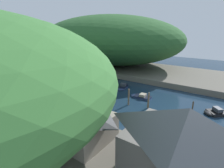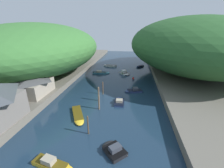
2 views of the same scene
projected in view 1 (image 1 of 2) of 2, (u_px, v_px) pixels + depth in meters
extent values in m
plane|color=#192D42|center=(97.00, 92.00, 40.32)|extent=(130.00, 130.00, 0.00)
cube|color=#666056|center=(142.00, 70.00, 57.95)|extent=(22.00, 120.00, 1.41)
ellipsoid|color=#285628|center=(107.00, 40.00, 64.40)|extent=(39.76, 55.66, 17.39)
cube|color=slate|center=(183.00, 159.00, 14.67)|extent=(6.52, 9.35, 4.24)
pyramid|color=#3D4247|center=(188.00, 123.00, 13.64)|extent=(7.04, 10.10, 2.53)
cube|color=gray|center=(79.00, 126.00, 20.77)|extent=(6.00, 7.39, 3.02)
pyramid|color=#4C4C51|center=(78.00, 110.00, 20.14)|extent=(6.48, 7.98, 1.09)
cube|color=teal|center=(44.00, 89.00, 41.45)|extent=(5.00, 2.78, 0.45)
ellipsoid|color=teal|center=(51.00, 86.00, 43.44)|extent=(2.62, 2.37, 0.45)
cube|color=#132A33|center=(43.00, 88.00, 41.37)|extent=(5.10, 2.84, 0.03)
cube|color=#9E937F|center=(43.00, 87.00, 41.17)|extent=(1.85, 1.74, 0.55)
cube|color=navy|center=(142.00, 97.00, 36.68)|extent=(2.08, 3.51, 0.41)
ellipsoid|color=navy|center=(135.00, 95.00, 37.60)|extent=(1.93, 1.78, 0.41)
cube|color=black|center=(142.00, 96.00, 36.61)|extent=(2.12, 3.58, 0.03)
cube|color=#9E937F|center=(143.00, 95.00, 36.48)|extent=(1.42, 1.25, 0.55)
cube|color=black|center=(217.00, 113.00, 29.72)|extent=(3.45, 3.49, 0.54)
ellipsoid|color=black|center=(209.00, 113.00, 29.59)|extent=(2.46, 2.40, 0.54)
cube|color=black|center=(217.00, 111.00, 29.64)|extent=(3.52, 3.56, 0.03)
cube|color=#333842|center=(218.00, 110.00, 29.55)|extent=(1.78, 1.73, 0.66)
cube|color=white|center=(30.00, 79.00, 49.18)|extent=(4.56, 2.45, 0.65)
ellipsoid|color=white|center=(21.00, 81.00, 47.76)|extent=(2.42, 1.96, 0.65)
cube|color=#525252|center=(29.00, 78.00, 49.08)|extent=(4.65, 2.50, 0.03)
cube|color=navy|center=(123.00, 87.00, 43.04)|extent=(3.83, 2.63, 0.41)
ellipsoid|color=navy|center=(121.00, 89.00, 41.49)|extent=(2.12, 2.12, 0.41)
cube|color=black|center=(123.00, 86.00, 42.97)|extent=(3.91, 2.68, 0.03)
cube|color=#333842|center=(123.00, 85.00, 42.97)|extent=(1.50, 1.54, 0.66)
cube|color=navy|center=(62.00, 71.00, 58.98)|extent=(2.92, 3.29, 0.60)
ellipsoid|color=navy|center=(62.00, 72.00, 57.49)|extent=(1.87, 1.97, 0.60)
cube|color=black|center=(62.00, 70.00, 58.88)|extent=(2.98, 3.35, 0.03)
cube|color=white|center=(70.00, 80.00, 48.42)|extent=(3.65, 3.78, 0.54)
ellipsoid|color=white|center=(76.00, 80.00, 48.52)|extent=(2.57, 2.51, 0.54)
cube|color=#525252|center=(70.00, 79.00, 48.33)|extent=(3.72, 3.85, 0.03)
cube|color=silver|center=(70.00, 78.00, 48.20)|extent=(1.86, 1.80, 0.86)
cube|color=gold|center=(153.00, 118.00, 28.00)|extent=(3.70, 5.27, 0.48)
ellipsoid|color=gold|center=(170.00, 119.00, 27.63)|extent=(2.48, 2.95, 0.48)
cube|color=#4C3E0E|center=(153.00, 117.00, 27.92)|extent=(3.78, 5.37, 0.03)
cylinder|color=#4C3D2D|center=(192.00, 111.00, 27.64)|extent=(0.23, 0.23, 3.04)
sphere|color=#4C3D2D|center=(193.00, 102.00, 27.17)|extent=(0.21, 0.21, 0.21)
cylinder|color=brown|center=(148.00, 101.00, 31.77)|extent=(0.32, 0.32, 2.84)
sphere|color=brown|center=(149.00, 93.00, 31.32)|extent=(0.28, 0.28, 0.28)
cylinder|color=brown|center=(129.00, 97.00, 33.05)|extent=(0.32, 0.32, 3.07)
sphere|color=brown|center=(129.00, 89.00, 32.57)|extent=(0.29, 0.29, 0.29)
cylinder|color=brown|center=(115.00, 93.00, 35.13)|extent=(0.23, 0.23, 3.13)
sphere|color=brown|center=(115.00, 85.00, 34.64)|extent=(0.21, 0.21, 0.21)
sphere|color=red|center=(93.00, 81.00, 47.83)|extent=(0.62, 0.62, 0.62)
cone|color=red|center=(93.00, 79.00, 47.69)|extent=(0.31, 0.31, 0.31)
cylinder|color=#282D3D|center=(149.00, 145.00, 19.08)|extent=(0.13, 0.13, 0.85)
cylinder|color=#282D3D|center=(147.00, 144.00, 19.16)|extent=(0.13, 0.13, 0.85)
cube|color=#2D2D33|center=(149.00, 139.00, 18.89)|extent=(0.27, 0.41, 0.62)
sphere|color=#9E7051|center=(149.00, 135.00, 18.77)|extent=(0.22, 0.22, 0.22)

